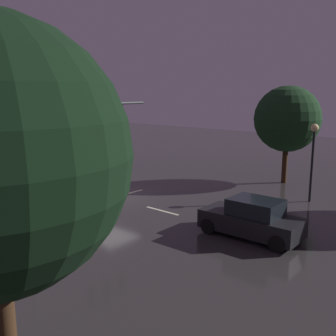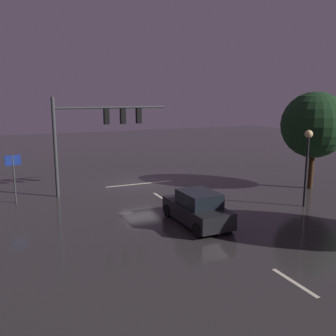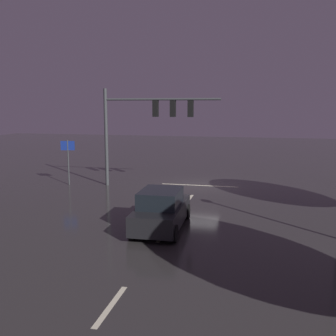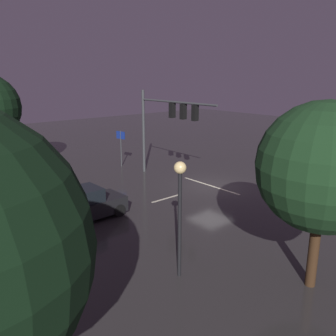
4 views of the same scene
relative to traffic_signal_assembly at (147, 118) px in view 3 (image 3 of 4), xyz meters
name	(u,v)px [view 3 (image 3 of 4)]	position (x,y,z in m)	size (l,w,h in m)	color
ground_plane	(199,185)	(-3.17, -1.24, -4.41)	(80.00, 80.00, 0.00)	#2D2B2B
traffic_signal_assembly	(147,118)	(0.00, 0.00, 0.00)	(7.41, 0.47, 6.21)	#383A3D
lane_dash_far	(189,199)	(-3.17, 2.76, -4.40)	(2.20, 0.16, 0.01)	beige
lane_dash_mid	(164,233)	(-3.17, 8.76, -4.40)	(2.20, 0.16, 0.01)	beige
lane_dash_near	(111,306)	(-3.17, 14.76, -4.40)	(2.20, 0.16, 0.01)	beige
stop_bar	(199,185)	(-3.17, -1.18, -4.40)	(5.00, 0.16, 0.01)	beige
car_approaching	(161,210)	(-2.90, 8.14, -3.61)	(1.99, 4.40, 1.70)	black
route_sign	(68,153)	(5.21, 0.49, -2.30)	(0.89, 0.26, 2.93)	#383A3D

